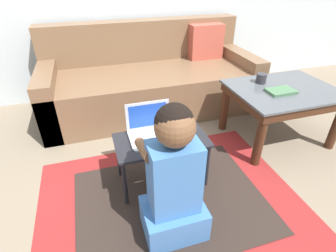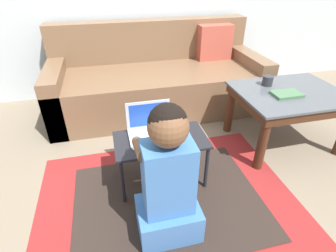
{
  "view_description": "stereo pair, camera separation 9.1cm",
  "coord_description": "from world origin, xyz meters",
  "views": [
    {
      "loc": [
        -0.49,
        -1.32,
        1.32
      ],
      "look_at": [
        -0.06,
        0.06,
        0.42
      ],
      "focal_mm": 28.0,
      "sensor_mm": 36.0,
      "label": 1
    },
    {
      "loc": [
        -0.4,
        -1.35,
        1.32
      ],
      "look_at": [
        -0.06,
        0.06,
        0.42
      ],
      "focal_mm": 28.0,
      "sensor_mm": 36.0,
      "label": 2
    }
  ],
  "objects": [
    {
      "name": "ground_plane",
      "position": [
        0.0,
        0.0,
        0.0
      ],
      "size": [
        16.0,
        16.0,
        0.0
      ],
      "primitive_type": "plane",
      "color": "#7F705B"
    },
    {
      "name": "area_rug",
      "position": [
        -0.12,
        -0.2,
        0.0
      ],
      "size": [
        1.65,
        1.25,
        0.01
      ],
      "color": "maroon",
      "rests_on": "ground_plane"
    },
    {
      "name": "couch",
      "position": [
        0.1,
        1.18,
        0.29
      ],
      "size": [
        2.1,
        0.91,
        0.83
      ],
      "color": "brown",
      "rests_on": "ground_plane"
    },
    {
      "name": "coffee_table",
      "position": [
        0.97,
        0.24,
        0.39
      ],
      "size": [
        0.83,
        0.65,
        0.47
      ],
      "color": "#4C5156",
      "rests_on": "ground_plane"
    },
    {
      "name": "laptop_desk",
      "position": [
        -0.12,
        0.01,
        0.31
      ],
      "size": [
        0.6,
        0.33,
        0.36
      ],
      "color": "black",
      "rests_on": "ground_plane"
    },
    {
      "name": "laptop",
      "position": [
        -0.17,
        0.06,
        0.39
      ],
      "size": [
        0.29,
        0.21,
        0.21
      ],
      "color": "#B7BCC6",
      "rests_on": "laptop_desk"
    },
    {
      "name": "computer_mouse",
      "position": [
        0.03,
        -0.03,
        0.38
      ],
      "size": [
        0.06,
        0.1,
        0.04
      ],
      "color": "black",
      "rests_on": "laptop_desk"
    },
    {
      "name": "person_seated",
      "position": [
        -0.17,
        -0.4,
        0.38
      ],
      "size": [
        0.34,
        0.4,
        0.81
      ],
      "color": "#3D70B2",
      "rests_on": "ground_plane"
    },
    {
      "name": "cup_on_table",
      "position": [
        0.86,
        0.4,
        0.51
      ],
      "size": [
        0.08,
        0.08,
        0.08
      ],
      "color": "#2D2D33",
      "rests_on": "coffee_table"
    },
    {
      "name": "book_on_table",
      "position": [
        0.89,
        0.19,
        0.48
      ],
      "size": [
        0.22,
        0.14,
        0.02
      ],
      "color": "#47704C",
      "rests_on": "coffee_table"
    }
  ]
}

